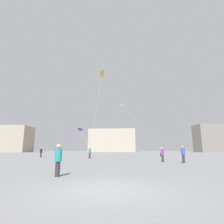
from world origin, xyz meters
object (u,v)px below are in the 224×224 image
at_px(person_in_teal, 58,158).
at_px(kite_amber_delta, 102,75).
at_px(person_in_purple, 162,154).
at_px(kite_emerald_delta, 123,107).
at_px(building_centre_hall, 112,141).
at_px(kite_violet_diamond, 80,129).
at_px(building_right_hall, 222,138).
at_px(person_in_black, 41,152).
at_px(person_in_green, 90,152).
at_px(person_in_grey, 161,152).
at_px(person_in_blue, 183,154).
at_px(building_left_hall, 3,139).

height_order(person_in_teal, kite_amber_delta, kite_amber_delta).
relative_size(person_in_purple, kite_emerald_delta, 0.17).
height_order(kite_amber_delta, building_centre_hall, kite_amber_delta).
xyz_separation_m(kite_violet_diamond, building_right_hall, (58.94, 56.97, 1.62)).
relative_size(person_in_black, kite_violet_diamond, 0.39).
xyz_separation_m(person_in_black, person_in_green, (9.20, -3.73, 0.03)).
distance_m(kite_amber_delta, kite_violet_diamond, 10.55).
bearing_deg(person_in_grey, person_in_teal, -134.15).
relative_size(person_in_green, building_right_hall, 0.07).
bearing_deg(person_in_teal, kite_emerald_delta, 175.82).
bearing_deg(building_right_hall, person_in_grey, -130.02).
bearing_deg(person_in_blue, person_in_black, 171.05).
bearing_deg(kite_amber_delta, building_centre_hall, 89.32).
relative_size(kite_amber_delta, building_centre_hall, 0.51).
relative_size(person_in_black, person_in_blue, 0.97).
height_order(person_in_grey, kite_violet_diamond, kite_violet_diamond).
relative_size(kite_emerald_delta, building_left_hall, 0.38).
bearing_deg(building_centre_hall, kite_emerald_delta, -86.97).
distance_m(person_in_green, building_left_hall, 79.09).
bearing_deg(kite_emerald_delta, person_in_blue, -74.87).
bearing_deg(building_centre_hall, person_in_green, -92.08).
distance_m(person_in_green, building_centre_hall, 72.42).
distance_m(person_in_teal, kite_violet_diamond, 23.28).
bearing_deg(person_in_teal, person_in_green, -171.90).
height_order(building_centre_hall, building_right_hall, building_right_hall).
height_order(person_in_black, kite_amber_delta, kite_amber_delta).
bearing_deg(kite_violet_diamond, kite_emerald_delta, 39.59).
relative_size(kite_violet_diamond, building_left_hall, 0.17).
height_order(person_in_blue, building_centre_hall, building_centre_hall).
relative_size(person_in_blue, building_left_hall, 0.07).
height_order(person_in_black, building_left_hall, building_left_hall).
height_order(kite_emerald_delta, kite_violet_diamond, kite_emerald_delta).
distance_m(person_in_black, kite_amber_delta, 17.39).
bearing_deg(person_in_black, person_in_purple, 156.08).
bearing_deg(person_in_blue, building_right_hall, 80.35).
xyz_separation_m(person_in_purple, person_in_green, (-9.40, 7.67, 0.05)).
bearing_deg(person_in_black, kite_amber_delta, 168.11).
bearing_deg(building_centre_hall, person_in_teal, -91.10).
height_order(kite_emerald_delta, building_right_hall, building_right_hall).
height_order(kite_violet_diamond, building_right_hall, building_right_hall).
bearing_deg(person_in_purple, person_in_teal, 25.48).
distance_m(person_in_grey, kite_amber_delta, 19.81).
bearing_deg(building_right_hall, person_in_green, -132.98).
relative_size(kite_amber_delta, kite_violet_diamond, 3.01).
xyz_separation_m(person_in_grey, person_in_black, (-22.61, -5.56, 0.00)).
relative_size(building_left_hall, building_centre_hall, 1.03).
distance_m(person_in_teal, building_centre_hall, 91.28).
distance_m(person_in_green, building_right_hall, 83.24).
distance_m(kite_amber_delta, building_right_hall, 82.29).
bearing_deg(person_in_blue, building_centre_hall, 119.38).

